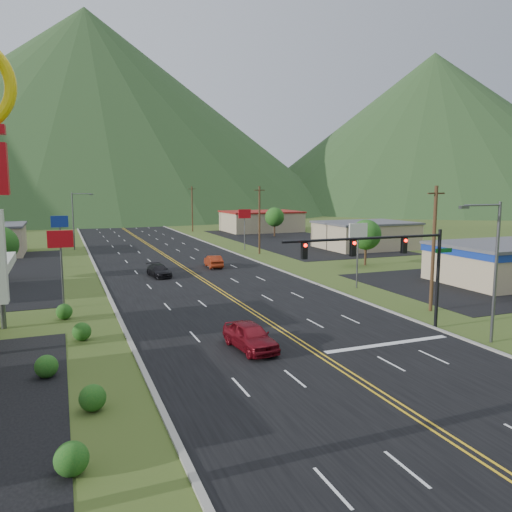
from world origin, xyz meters
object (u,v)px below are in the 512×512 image
object	(u,v)px
streetlight_east	(492,263)
streetlight_west	(75,217)
traffic_signal	(391,256)
car_red_near	(250,337)
car_dark_mid	(159,271)
car_red_far	(214,262)

from	to	relation	value
streetlight_east	streetlight_west	bearing A→B (deg)	110.86
traffic_signal	car_red_near	bearing A→B (deg)	178.41
streetlight_east	car_red_near	distance (m)	15.87
car_dark_mid	streetlight_east	bearing A→B (deg)	-71.06
traffic_signal	car_dark_mid	bearing A→B (deg)	111.08
car_red_near	car_dark_mid	xyz separation A→B (m)	(-0.54, 26.97, -0.17)
streetlight_west	car_dark_mid	bearing A→B (deg)	-75.08
streetlight_west	car_red_far	world-z (taller)	streetlight_west
car_dark_mid	car_red_far	xyz separation A→B (m)	(7.49, 4.03, 0.08)
car_red_near	car_dark_mid	distance (m)	26.97
streetlight_east	car_red_far	xyz separation A→B (m)	(-7.71, 35.27, -4.45)
streetlight_east	car_red_near	world-z (taller)	streetlight_east
car_red_near	car_red_far	bearing A→B (deg)	71.71
car_red_far	streetlight_east	bearing A→B (deg)	106.51
car_red_near	car_red_far	distance (m)	31.76
streetlight_east	streetlight_west	xyz separation A→B (m)	(-22.86, 60.00, 0.00)
car_red_near	streetlight_east	bearing A→B (deg)	-21.91
streetlight_west	car_dark_mid	size ratio (longest dim) A/B	1.99
streetlight_west	car_red_near	size ratio (longest dim) A/B	1.84
traffic_signal	streetlight_west	distance (m)	58.88
car_red_near	streetlight_west	bearing A→B (deg)	92.71
traffic_signal	streetlight_west	xyz separation A→B (m)	(-18.16, 56.00, -0.15)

